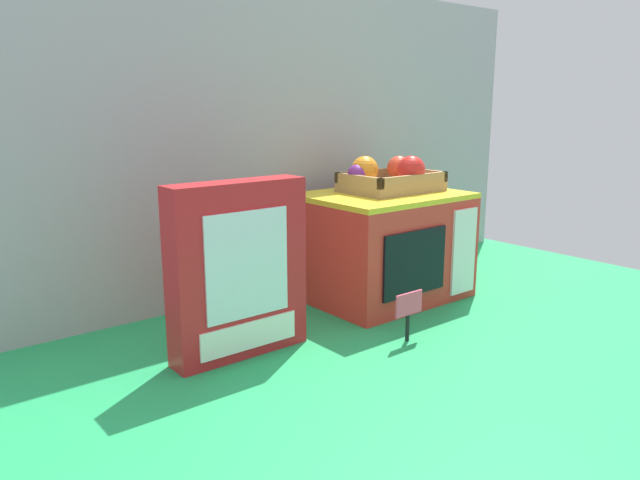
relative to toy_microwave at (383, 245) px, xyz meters
name	(u,v)px	position (x,y,z in m)	size (l,w,h in m)	color
ground_plane	(360,312)	(-0.12, -0.05, -0.13)	(1.70, 1.70, 0.00)	#219E54
display_back_panel	(287,140)	(-0.12, 0.22, 0.25)	(1.61, 0.03, 0.74)	#A0A3A8
toy_microwave	(383,245)	(0.00, 0.00, 0.00)	(0.36, 0.29, 0.25)	red
food_groups_crate	(390,178)	(0.03, 0.01, 0.16)	(0.23, 0.16, 0.09)	#A37F51
cookie_set_box	(239,270)	(-0.45, -0.08, 0.04)	(0.26, 0.07, 0.32)	red
price_sign	(409,309)	(-0.16, -0.24, -0.06)	(0.07, 0.01, 0.10)	black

